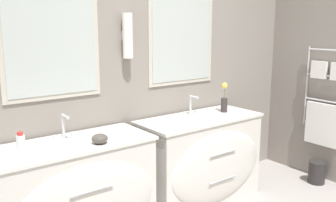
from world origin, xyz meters
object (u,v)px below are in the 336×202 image
object	(u,v)px
vanity_left	(76,195)
waste_bin	(317,172)
vanity_right	(202,159)
amenity_bowl	(100,139)
toiletry_bottle	(21,145)
flower_vase	(224,100)

from	to	relation	value
vanity_left	waste_bin	bearing A→B (deg)	-10.31
vanity_right	waste_bin	world-z (taller)	vanity_right
amenity_bowl	waste_bin	distance (m)	2.47
toiletry_bottle	waste_bin	size ratio (longest dim) A/B	0.71
vanity_left	vanity_right	distance (m)	1.26
flower_vase	waste_bin	size ratio (longest dim) A/B	1.24
vanity_left	vanity_right	world-z (taller)	same
vanity_left	vanity_right	xyz separation A→B (m)	(1.26, 0.00, 0.00)
vanity_right	flower_vase	bearing A→B (deg)	8.84
flower_vase	amenity_bowl	bearing A→B (deg)	-173.55
vanity_right	waste_bin	xyz separation A→B (m)	(1.23, -0.45, -0.29)
amenity_bowl	toiletry_bottle	bearing A→B (deg)	173.67
vanity_right	vanity_left	bearing A→B (deg)	180.00
vanity_right	flower_vase	size ratio (longest dim) A/B	4.08
toiletry_bottle	flower_vase	world-z (taller)	flower_vase
flower_vase	waste_bin	world-z (taller)	flower_vase
vanity_left	flower_vase	bearing A→B (deg)	1.86
toiletry_bottle	waste_bin	world-z (taller)	toiletry_bottle
vanity_right	toiletry_bottle	xyz separation A→B (m)	(-1.63, -0.05, 0.47)
vanity_left	flower_vase	distance (m)	1.67
vanity_right	amenity_bowl	xyz separation A→B (m)	(-1.10, -0.11, 0.43)
vanity_right	waste_bin	size ratio (longest dim) A/B	5.07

